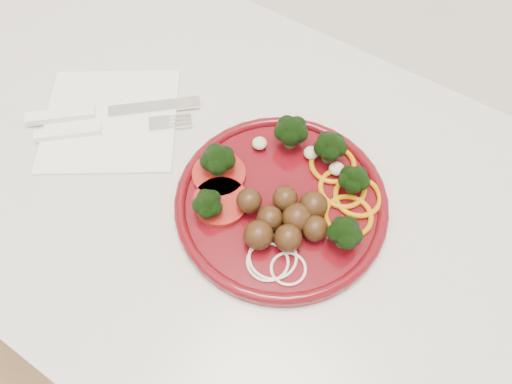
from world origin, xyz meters
The scene contains 5 objects.
counter centered at (0.00, 1.70, 0.45)m, with size 2.40×0.60×0.90m.
plate centered at (0.16, 1.71, 0.92)m, with size 0.26×0.26×0.05m.
napkin centered at (-0.11, 1.69, 0.90)m, with size 0.18×0.18×0.00m, color white.
knife centered at (-0.14, 1.68, 0.91)m, with size 0.19×0.17×0.01m.
fork centered at (-0.12, 1.65, 0.91)m, with size 0.17×0.15×0.01m.
Camera 1 is at (0.30, 1.43, 1.43)m, focal length 35.00 mm.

